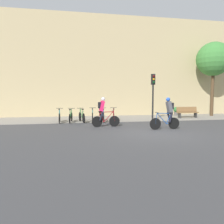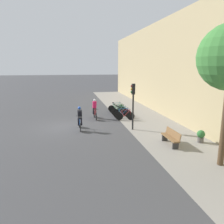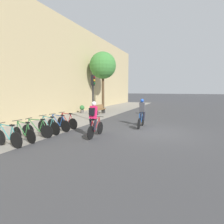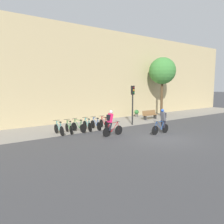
# 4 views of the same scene
# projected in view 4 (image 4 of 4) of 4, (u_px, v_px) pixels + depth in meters

# --- Properties ---
(ground) EXTENTS (200.00, 200.00, 0.00)m
(ground) POSITION_uv_depth(u_px,v_px,m) (163.00, 138.00, 14.08)
(ground) COLOR #3D3D3F
(kerb_strip) EXTENTS (44.00, 4.50, 0.01)m
(kerb_strip) POSITION_uv_depth(u_px,v_px,m) (104.00, 124.00, 19.51)
(kerb_strip) COLOR gray
(kerb_strip) RESTS_ON ground
(building_facade) EXTENTS (44.00, 0.60, 8.85)m
(building_facade) POSITION_uv_depth(u_px,v_px,m) (89.00, 75.00, 21.02)
(building_facade) COLOR tan
(building_facade) RESTS_ON ground
(cyclist_pink) EXTENTS (1.70, 0.46, 1.76)m
(cyclist_pink) POSITION_uv_depth(u_px,v_px,m) (111.00, 122.00, 14.62)
(cyclist_pink) COLOR black
(cyclist_pink) RESTS_ON ground
(cyclist_grey) EXTENTS (1.75, 0.46, 1.76)m
(cyclist_grey) POSITION_uv_depth(u_px,v_px,m) (162.00, 120.00, 15.42)
(cyclist_grey) COLOR black
(cyclist_grey) RESTS_ON ground
(parked_bike_0) EXTENTS (0.46, 1.64, 0.96)m
(parked_bike_0) POSITION_uv_depth(u_px,v_px,m) (59.00, 129.00, 15.15)
(parked_bike_0) COLOR black
(parked_bike_0) RESTS_ON ground
(parked_bike_1) EXTENTS (0.46, 1.65, 0.95)m
(parked_bike_1) POSITION_uv_depth(u_px,v_px,m) (69.00, 128.00, 15.59)
(parked_bike_1) COLOR black
(parked_bike_1) RESTS_ON ground
(parked_bike_2) EXTENTS (0.51, 1.64, 0.96)m
(parked_bike_2) POSITION_uv_depth(u_px,v_px,m) (78.00, 127.00, 16.03)
(parked_bike_2) COLOR black
(parked_bike_2) RESTS_ON ground
(parked_bike_3) EXTENTS (0.46, 1.66, 0.98)m
(parked_bike_3) POSITION_uv_depth(u_px,v_px,m) (87.00, 125.00, 16.47)
(parked_bike_3) COLOR black
(parked_bike_3) RESTS_ON ground
(parked_bike_4) EXTENTS (0.46, 1.69, 0.96)m
(parked_bike_4) POSITION_uv_depth(u_px,v_px,m) (96.00, 124.00, 16.91)
(parked_bike_4) COLOR black
(parked_bike_4) RESTS_ON ground
(parked_bike_5) EXTENTS (0.46, 1.65, 0.96)m
(parked_bike_5) POSITION_uv_depth(u_px,v_px,m) (104.00, 123.00, 17.34)
(parked_bike_5) COLOR black
(parked_bike_5) RESTS_ON ground
(traffic_light_pole) EXTENTS (0.26, 0.30, 3.38)m
(traffic_light_pole) POSITION_uv_depth(u_px,v_px,m) (133.00, 98.00, 18.64)
(traffic_light_pole) COLOR black
(traffic_light_pole) RESTS_ON ground
(bench) EXTENTS (1.77, 0.44, 0.89)m
(bench) POSITION_uv_depth(u_px,v_px,m) (150.00, 115.00, 21.98)
(bench) COLOR brown
(bench) RESTS_ON ground
(street_tree_0) EXTENTS (2.93, 2.93, 6.46)m
(street_tree_0) POSITION_uv_depth(u_px,v_px,m) (162.00, 71.00, 24.05)
(street_tree_0) COLOR #4C3823
(street_tree_0) RESTS_ON ground
(potted_plant) EXTENTS (0.48, 0.48, 0.78)m
(potted_plant) POSITION_uv_depth(u_px,v_px,m) (137.00, 113.00, 23.57)
(potted_plant) COLOR #56514C
(potted_plant) RESTS_ON ground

